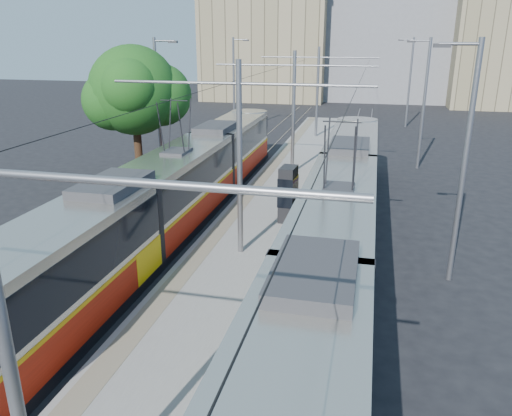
# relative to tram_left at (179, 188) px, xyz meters

# --- Properties ---
(ground) EXTENTS (160.00, 160.00, 0.00)m
(ground) POSITION_rel_tram_left_xyz_m (3.60, -10.95, -1.71)
(ground) COLOR black
(ground) RESTS_ON ground
(platform) EXTENTS (4.00, 50.00, 0.30)m
(platform) POSITION_rel_tram_left_xyz_m (3.60, 6.05, -1.56)
(platform) COLOR gray
(platform) RESTS_ON ground
(tactile_strip_left) EXTENTS (0.70, 50.00, 0.01)m
(tactile_strip_left) POSITION_rel_tram_left_xyz_m (2.15, 6.05, -1.40)
(tactile_strip_left) COLOR gray
(tactile_strip_left) RESTS_ON platform
(tactile_strip_right) EXTENTS (0.70, 50.00, 0.01)m
(tactile_strip_right) POSITION_rel_tram_left_xyz_m (5.05, 6.05, -1.40)
(tactile_strip_right) COLOR gray
(tactile_strip_right) RESTS_ON platform
(rails) EXTENTS (8.71, 70.00, 0.03)m
(rails) POSITION_rel_tram_left_xyz_m (3.60, 6.05, -1.69)
(rails) COLOR gray
(rails) RESTS_ON ground
(tram_left) EXTENTS (2.43, 27.88, 5.50)m
(tram_left) POSITION_rel_tram_left_xyz_m (0.00, 0.00, 0.00)
(tram_left) COLOR black
(tram_left) RESTS_ON ground
(tram_right) EXTENTS (2.43, 32.15, 5.50)m
(tram_right) POSITION_rel_tram_left_xyz_m (7.20, -4.02, 0.15)
(tram_right) COLOR black
(tram_right) RESTS_ON ground
(catenary) EXTENTS (9.20, 70.00, 7.00)m
(catenary) POSITION_rel_tram_left_xyz_m (3.60, 3.20, 2.81)
(catenary) COLOR slate
(catenary) RESTS_ON platform
(street_lamps) EXTENTS (15.18, 38.22, 8.00)m
(street_lamps) POSITION_rel_tram_left_xyz_m (3.60, 10.05, 2.47)
(street_lamps) COLOR slate
(street_lamps) RESTS_ON ground
(shelter) EXTENTS (0.76, 1.15, 2.43)m
(shelter) POSITION_rel_tram_left_xyz_m (4.74, 0.81, -0.13)
(shelter) COLOR black
(shelter) RESTS_ON platform
(tree) EXTENTS (5.28, 4.88, 7.67)m
(tree) POSITION_rel_tram_left_xyz_m (-4.25, 5.72, 3.48)
(tree) COLOR #382314
(tree) RESTS_ON ground
(building_left) EXTENTS (16.32, 12.24, 14.35)m
(building_left) POSITION_rel_tram_left_xyz_m (-6.40, 49.05, 5.48)
(building_left) COLOR gray
(building_left) RESTS_ON ground
(building_centre) EXTENTS (18.36, 14.28, 15.10)m
(building_centre) POSITION_rel_tram_left_xyz_m (9.60, 53.05, 5.85)
(building_centre) COLOR gray
(building_centre) RESTS_ON ground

